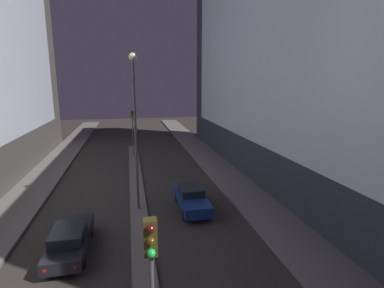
{
  "coord_description": "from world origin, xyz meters",
  "views": [
    {
      "loc": [
        -0.37,
        -2.94,
        8.23
      ],
      "look_at": [
        4.67,
        20.83,
        3.13
      ],
      "focal_mm": 28.0,
      "sensor_mm": 36.0,
      "label": 1
    }
  ],
  "objects": [
    {
      "name": "car_left_lane",
      "position": [
        -3.42,
        11.26,
        0.72
      ],
      "size": [
        1.71,
        4.78,
        1.4
      ],
      "color": "black",
      "rests_on": "ground"
    },
    {
      "name": "median_strip",
      "position": [
        0.0,
        18.19,
        0.07
      ],
      "size": [
        1.07,
        34.38,
        0.13
      ],
      "color": "#66605B",
      "rests_on": "ground"
    },
    {
      "name": "street_lamp",
      "position": [
        0.0,
        15.59,
        6.26
      ],
      "size": [
        0.47,
        0.47,
        9.75
      ],
      "color": "#4C4C51",
      "rests_on": "median_strip"
    },
    {
      "name": "traffic_light_near",
      "position": [
        0.0,
        3.44,
        3.78
      ],
      "size": [
        0.32,
        0.42,
        5.0
      ],
      "color": "#4C4C51",
      "rests_on": "median_strip"
    },
    {
      "name": "building_right",
      "position": [
        12.36,
        19.85,
        10.14
      ],
      "size": [
        6.01,
        39.7,
        20.26
      ],
      "color": "#2D333D",
      "rests_on": "ground"
    },
    {
      "name": "car_right_lane",
      "position": [
        3.42,
        15.01,
        0.76
      ],
      "size": [
        1.71,
        4.49,
        1.47
      ],
      "color": "navy",
      "rests_on": "ground"
    },
    {
      "name": "traffic_light_mid",
      "position": [
        0.0,
        30.19,
        3.78
      ],
      "size": [
        0.32,
        0.42,
        5.0
      ],
      "color": "#4C4C51",
      "rests_on": "median_strip"
    }
  ]
}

